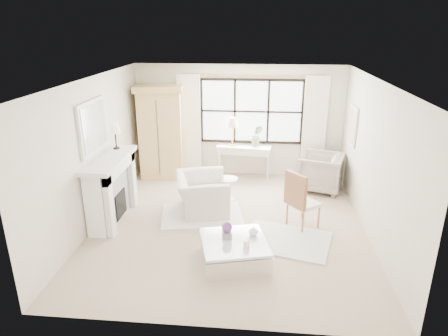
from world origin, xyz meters
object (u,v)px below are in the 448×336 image
at_px(armoire, 161,131).
at_px(console_table, 244,161).
at_px(coffee_table, 234,252).
at_px(club_armchair, 202,194).

bearing_deg(armoire, console_table, -3.13).
xyz_separation_m(armoire, coffee_table, (2.03, -3.66, -0.96)).
distance_m(armoire, console_table, 2.14).
bearing_deg(club_armchair, console_table, -33.64).
relative_size(armoire, coffee_table, 1.85).
relative_size(club_armchair, coffee_table, 0.94).
bearing_deg(console_table, armoire, -169.49).
height_order(console_table, coffee_table, console_table).
height_order(club_armchair, coffee_table, club_armchair).
xyz_separation_m(console_table, coffee_table, (0.03, -3.78, -0.22)).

